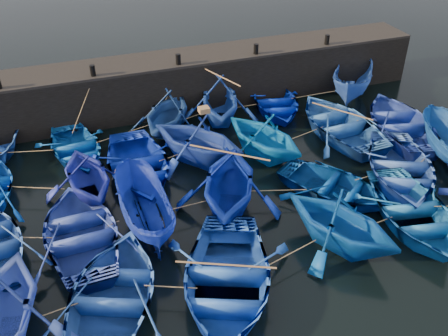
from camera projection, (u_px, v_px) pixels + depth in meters
name	position (u px, v px, depth m)	size (l,w,h in m)	color
ground	(254.00, 231.00, 17.72)	(120.00, 120.00, 0.00)	black
quay_wall	(175.00, 83.00, 25.22)	(26.00, 2.50, 2.50)	black
quay_top	(174.00, 59.00, 24.49)	(26.00, 2.50, 0.12)	black
bollard_1	(93.00, 71.00, 22.49)	(0.24, 0.24, 0.50)	black
bollard_2	(178.00, 59.00, 23.62)	(0.24, 0.24, 0.50)	black
bollard_3	(256.00, 49.00, 24.74)	(0.24, 0.24, 0.50)	black
bollard_4	(327.00, 40.00, 25.87)	(0.24, 0.24, 0.50)	black
boat_1	(76.00, 148.00, 21.54)	(3.14, 4.38, 0.91)	#0A4BA7
boat_2	(167.00, 112.00, 23.04)	(3.47, 4.02, 2.12)	navy
boat_3	(220.00, 99.00, 23.95)	(3.79, 4.40, 2.31)	#1D45AC
boat_4	(275.00, 102.00, 25.16)	(3.31, 4.62, 0.96)	#011B9E
boat_5	(353.00, 81.00, 26.15)	(1.91, 5.07, 1.96)	#274C95
boat_7	(87.00, 174.00, 18.91)	(3.33, 3.86, 2.03)	#1D29A1
boat_8	(138.00, 165.00, 20.27)	(3.79, 5.29, 1.10)	#0823A7
boat_9	(198.00, 138.00, 20.85)	(3.82, 4.43, 2.33)	navy
boat_10	(264.00, 135.00, 21.19)	(3.64, 4.22, 2.22)	blue
boat_11	(340.00, 123.00, 23.16)	(4.03, 5.64, 1.17)	#2154A4
boat_12	(401.00, 122.00, 23.22)	(4.03, 5.64, 1.17)	#243D99
boat_14	(81.00, 232.00, 16.88)	(3.76, 5.25, 1.09)	#263C92
boat_15	(144.00, 209.00, 17.44)	(1.66, 4.41, 1.71)	navy
boat_16	(229.00, 181.00, 18.18)	(3.97, 4.61, 2.42)	#071F90
boat_17	(335.00, 186.00, 19.19)	(3.24, 4.53, 0.94)	navy
boat_18	(400.00, 168.00, 20.06)	(3.90, 5.46, 1.13)	#294EA7
boat_21	(114.00, 293.00, 14.63)	(3.76, 5.26, 1.09)	#204A9D
boat_22	(226.00, 280.00, 15.02)	(4.07, 5.69, 1.18)	blue
boat_23	(342.00, 221.00, 16.48)	(3.64, 4.22, 2.22)	#074592
boat_24	(413.00, 212.00, 17.78)	(3.70, 5.18, 1.07)	#135BA0
wooden_crate	(204.00, 110.00, 20.22)	(0.43, 0.39, 0.22)	olive
mooring_ropes	(212.00, 143.00, 21.14)	(18.57, 11.88, 2.10)	tan
loose_oars	(258.00, 139.00, 19.57)	(10.61, 12.66, 1.31)	#99724C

